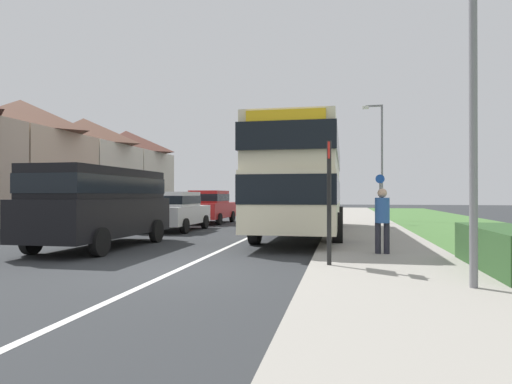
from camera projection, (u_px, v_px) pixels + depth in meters
The scene contains 14 objects.
ground_plane at pixel (179, 269), 8.98m from camera, with size 120.00×120.00×0.00m, color #2D3033.
lane_marking_centre at pixel (256, 234), 16.83m from camera, with size 0.14×60.00×0.01m, color silver.
pavement_near_side at pixel (373, 240), 14.05m from camera, with size 3.20×68.00×0.12m, color #9E998E.
roadside_hedge at pixel (509, 252), 8.19m from camera, with size 1.10×3.39×0.90m, color #2D5128.
double_decker_bus at pixel (304, 178), 16.26m from camera, with size 2.80×10.95×3.70m.
parked_van_black at pixel (101, 201), 12.64m from camera, with size 2.11×5.37×2.26m.
parked_car_white at pixel (174, 209), 18.56m from camera, with size 2.01×4.10×1.64m.
parked_car_red at pixel (210, 205), 23.35m from camera, with size 1.90×4.26×1.73m.
pedestrian_at_stop at pixel (382, 218), 10.49m from camera, with size 0.34×0.34×1.67m.
bus_stop_sign at pixel (329, 194), 8.82m from camera, with size 0.09×0.52×2.60m.
cycle_route_sign at pixel (380, 196), 21.87m from camera, with size 0.44×0.08×2.52m.
street_lamp_near at pixel (466, 10), 6.70m from camera, with size 1.14×0.20×7.57m.
street_lamp_mid at pixel (380, 154), 25.01m from camera, with size 1.14×0.20×6.62m.
house_terrace_far_side at pixel (55, 164), 28.02m from camera, with size 6.17×24.67×6.90m.
Camera 1 is at (3.28, -8.51, 1.53)m, focal length 30.99 mm.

